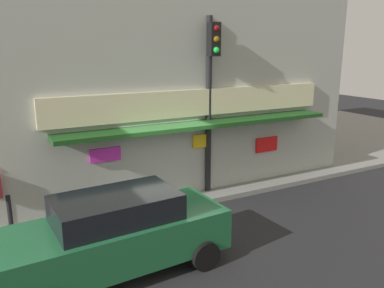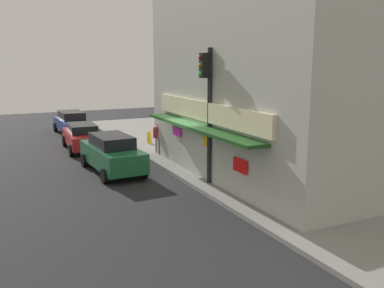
{
  "view_description": "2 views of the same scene",
  "coord_description": "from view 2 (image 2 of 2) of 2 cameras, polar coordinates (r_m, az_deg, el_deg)",
  "views": [
    {
      "loc": [
        -4.4,
        -9.41,
        4.61
      ],
      "look_at": [
        1.12,
        0.97,
        1.68
      ],
      "focal_mm": 36.26,
      "sensor_mm": 36.0,
      "label": 1
    },
    {
      "loc": [
        16.26,
        -7.06,
        5.04
      ],
      "look_at": [
        -0.19,
        0.78,
        1.44
      ],
      "focal_mm": 39.75,
      "sensor_mm": 36.0,
      "label": 2
    }
  ],
  "objects": [
    {
      "name": "ground_plane",
      "position": [
        18.43,
        -1.95,
        -4.7
      ],
      "size": [
        54.69,
        54.69,
        0.0
      ],
      "primitive_type": "plane",
      "color": "#232326"
    },
    {
      "name": "sidewalk",
      "position": [
        20.89,
        10.93,
        -2.77
      ],
      "size": [
        36.46,
        10.16,
        0.16
      ],
      "primitive_type": "cube",
      "color": "gray",
      "rests_on": "ground_plane"
    },
    {
      "name": "corner_building",
      "position": [
        19.13,
        12.66,
        8.28
      ],
      "size": [
        12.08,
        8.75,
        8.02
      ],
      "color": "#ADB2A8",
      "rests_on": "sidewalk"
    },
    {
      "name": "traffic_light",
      "position": [
        16.65,
        2.06,
        6.15
      ],
      "size": [
        0.32,
        0.58,
        5.36
      ],
      "color": "black",
      "rests_on": "sidewalk"
    },
    {
      "name": "fire_hydrant",
      "position": [
        25.43,
        -5.73,
        0.9
      ],
      "size": [
        0.5,
        0.26,
        0.77
      ],
      "color": "gold",
      "rests_on": "sidewalk"
    },
    {
      "name": "trash_can",
      "position": [
        19.23,
        2.1,
        -2.35
      ],
      "size": [
        0.51,
        0.51,
        0.77
      ],
      "primitive_type": "cylinder",
      "color": "#2D2D2D",
      "rests_on": "sidewalk"
    },
    {
      "name": "pedestrian",
      "position": [
        22.5,
        -4.5,
        1.05
      ],
      "size": [
        0.6,
        0.61,
        1.69
      ],
      "color": "black",
      "rests_on": "sidewalk"
    },
    {
      "name": "potted_plant_by_doorway",
      "position": [
        15.55,
        14.65,
        -5.35
      ],
      "size": [
        0.73,
        0.73,
        0.98
      ],
      "color": "#59595B",
      "rests_on": "sidewalk"
    },
    {
      "name": "parked_car_green",
      "position": [
        19.65,
        -10.68,
        -1.22
      ],
      "size": [
        4.67,
        2.18,
        1.73
      ],
      "color": "#1E6038",
      "rests_on": "ground_plane"
    },
    {
      "name": "parked_car_red",
      "position": [
        24.96,
        -14.49,
        1.01
      ],
      "size": [
        4.36,
        2.06,
        1.49
      ],
      "color": "#AD1E1E",
      "rests_on": "ground_plane"
    },
    {
      "name": "parked_car_blue",
      "position": [
        30.57,
        -15.82,
        2.81
      ],
      "size": [
        4.64,
        2.05,
        1.58
      ],
      "color": "navy",
      "rests_on": "ground_plane"
    }
  ]
}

